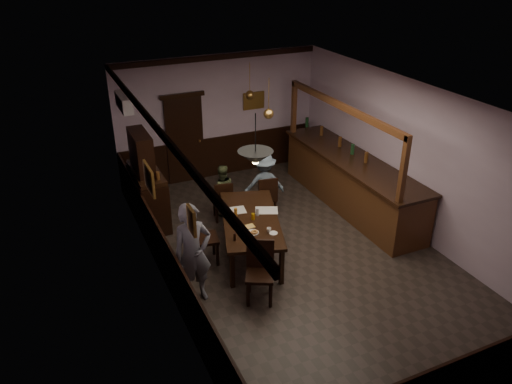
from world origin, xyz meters
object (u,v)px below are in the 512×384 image
chair_near (260,268)px  sideboard (147,187)px  person_standing (193,254)px  coffee_cup (269,230)px  chair_far_left (223,200)px  bar_counter (351,181)px  dining_table (251,221)px  pendant_brass_far (250,95)px  chair_far_right (266,196)px  chair_side (200,235)px  person_seated_right (264,184)px  soda_can (253,216)px  person_seated_left (222,190)px  pendant_brass_mid (269,114)px  pendant_iron (255,158)px

chair_near → sideboard: (-1.05, 3.24, 0.22)m
person_standing → coffee_cup: size_ratio=21.76×
chair_far_left → bar_counter: size_ratio=0.21×
dining_table → coffee_cup: (0.09, -0.59, 0.11)m
person_standing → bar_counter: bearing=17.7°
sideboard → bar_counter: bar_counter is taller
chair_far_left → pendant_brass_far: 2.37m
dining_table → chair_far_right: (0.83, 1.07, -0.16)m
chair_far_left → chair_side: bearing=63.8°
chair_side → coffee_cup: bearing=-113.6°
chair_near → coffee_cup: 0.85m
person_seated_right → soda_can: 1.66m
chair_near → chair_side: (-0.56, 1.34, 0.01)m
dining_table → chair_far_right: bearing=52.0°
dining_table → person_seated_right: bearing=55.9°
person_seated_left → pendant_brass_mid: bearing=160.1°
chair_near → pendant_iron: (0.15, 0.49, 1.72)m
bar_counter → dining_table: bearing=-163.6°
chair_far_right → soda_can: size_ratio=8.03×
chair_far_left → chair_far_right: size_ratio=0.93×
person_seated_left → person_seated_right: size_ratio=0.84×
chair_far_left → soda_can: size_ratio=7.46×
chair_near → coffee_cup: bearing=81.3°
sideboard → bar_counter: 4.37m
chair_far_left → soda_can: bearing=102.0°
chair_far_left → bar_counter: 2.84m
pendant_brass_mid → person_seated_left: bearing=147.1°
person_seated_left → pendant_brass_mid: (0.82, -0.53, 1.73)m
coffee_cup → bar_counter: bearing=45.7°
chair_near → sideboard: size_ratio=0.52×
pendant_brass_mid → pendant_brass_far: size_ratio=1.00×
sideboard → person_seated_right: bearing=-15.5°
chair_far_left → person_standing: size_ratio=0.51×
coffee_cup → sideboard: sideboard is taller
chair_side → person_seated_right: person_seated_right is taller
person_seated_left → coffee_cup: 2.22m
dining_table → person_seated_right: person_seated_right is taller
chair_side → pendant_iron: 2.03m
chair_far_right → pendant_brass_far: 2.25m
chair_far_left → chair_near: chair_near is taller
chair_far_left → chair_side: size_ratio=0.85×
coffee_cup → bar_counter: (2.67, 1.40, -0.19)m
person_standing → chair_far_left: bearing=54.2°
dining_table → pendant_iron: bearing=-108.0°
pendant_iron → pendant_brass_mid: size_ratio=1.02×
chair_far_left → sideboard: (-1.42, 0.64, 0.30)m
dining_table → person_seated_left: (0.05, 1.61, -0.11)m
chair_far_left → person_standing: person_standing is taller
chair_near → person_standing: person_standing is taller
coffee_cup → soda_can: bearing=115.1°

